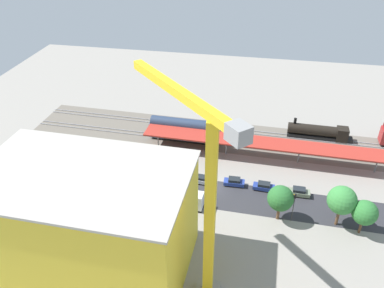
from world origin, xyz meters
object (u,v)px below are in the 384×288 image
parked_car_2 (234,182)px  traffic_light (294,203)px  street_tree_0 (342,200)px  parked_car_4 (168,176)px  tower_crane (203,192)px  parked_car_1 (264,187)px  parked_car_3 (202,180)px  box_truck_1 (182,199)px  freight_coach_far (185,129)px  street_tree_3 (280,198)px  street_tree_1 (365,213)px  platform_canopy_near (263,143)px  locomotive (321,132)px  construction_building (88,223)px  box_truck_0 (76,186)px  parked_car_0 (299,192)px  street_tree_2 (151,183)px

parked_car_2 → traffic_light: 14.87m
parked_car_2 → street_tree_0: 21.91m
parked_car_4 → tower_crane: tower_crane is taller
parked_car_2 → traffic_light: bearing=143.1°
parked_car_1 → parked_car_2: (6.18, -0.39, 0.01)m
parked_car_3 → box_truck_1: box_truck_1 is taller
freight_coach_far → parked_car_4: freight_coach_far is taller
tower_crane → street_tree_0: (-22.39, -18.15, -13.07)m
parked_car_2 → street_tree_3: street_tree_3 is taller
parked_car_2 → parked_car_1: bearing=176.4°
street_tree_0 → parked_car_1: bearing=-29.6°
freight_coach_far → tower_crane: tower_crane is taller
street_tree_1 → traffic_light: (12.05, -0.83, -0.44)m
platform_canopy_near → parked_car_1: (-0.96, 11.54, -3.51)m
locomotive → construction_building: (39.93, 47.62, 7.07)m
tower_crane → parked_car_1: bearing=-108.8°
parked_car_3 → box_truck_0: size_ratio=0.44×
parked_car_1 → street_tree_1: street_tree_1 is taller
parked_car_2 → street_tree_1: street_tree_1 is taller
parked_car_1 → box_truck_0: bearing=12.0°
parked_car_0 → box_truck_0: bearing=9.6°
construction_building → tower_crane: tower_crane is taller
construction_building → street_tree_2: construction_building is taller
platform_canopy_near → street_tree_0: size_ratio=6.59×
box_truck_0 → street_tree_3: bearing=179.8°
box_truck_1 → parked_car_2: bearing=-137.7°
box_truck_1 → street_tree_0: size_ratio=1.04×
construction_building → street_tree_1: bearing=-159.2°
platform_canopy_near → street_tree_2: bearing=45.4°
platform_canopy_near → construction_building: bearing=54.3°
parked_car_1 → street_tree_1: bearing=152.4°
parked_car_2 → box_truck_0: size_ratio=0.43×
platform_canopy_near → street_tree_1: (-18.39, 20.66, 0.43)m
street_tree_2 → construction_building: bearing=70.4°
parked_car_2 → construction_building: 33.29m
parked_car_0 → construction_building: size_ratio=0.15×
locomotive → traffic_light: traffic_light is taller
tower_crane → traffic_light: 26.87m
street_tree_2 → street_tree_3: size_ratio=1.18×
parked_car_4 → street_tree_0: 35.21m
platform_canopy_near → box_truck_0: (36.75, 19.58, -2.71)m
locomotive → construction_building: 62.54m
box_truck_1 → street_tree_3: (-18.40, 0.10, 3.18)m
parked_car_3 → traffic_light: size_ratio=0.71×
freight_coach_far → traffic_light: (-25.27, 24.54, 1.17)m
parked_car_1 → street_tree_2: street_tree_2 is taller
locomotive → box_truck_0: bearing=31.5°
locomotive → parked_car_3: (26.14, 23.27, -1.05)m
construction_building → parked_car_1: bearing=-135.9°
parked_car_1 → tower_crane: tower_crane is taller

